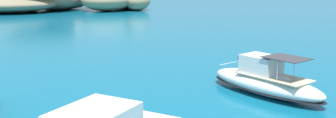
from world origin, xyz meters
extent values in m
ellipsoid|color=#756651|center=(-6.16, 79.54, 1.99)|extent=(14.97, 15.69, 3.98)
ellipsoid|color=#9E8966|center=(-3.15, 83.66, 2.03)|extent=(11.47, 10.08, 4.05)
ellipsoid|color=#84755B|center=(-6.60, 80.12, 1.71)|extent=(23.19, 21.20, 3.41)
ellipsoid|color=#9E8966|center=(12.38, 75.28, 2.31)|extent=(14.63, 14.34, 4.61)
ellipsoid|color=#756651|center=(17.17, 77.89, 1.63)|extent=(12.20, 12.04, 3.25)
ellipsoid|color=#756651|center=(18.59, 76.98, 1.14)|extent=(8.12, 8.63, 2.28)
ellipsoid|color=#9E8966|center=(18.85, 73.73, 2.10)|extent=(8.21, 8.53, 4.20)
ellipsoid|color=white|center=(5.64, 11.75, 0.67)|extent=(4.33, 8.17, 1.33)
ellipsoid|color=black|center=(5.64, 11.75, 0.37)|extent=(4.41, 8.33, 0.16)
cube|color=#C6B793|center=(5.79, 11.19, 1.23)|extent=(3.06, 4.68, 0.06)
cube|color=silver|center=(5.53, 12.13, 1.81)|extent=(2.16, 2.55, 1.10)
cube|color=#2D4756|center=(5.24, 13.21, 1.92)|extent=(1.54, 0.65, 0.58)
cylinder|color=silver|center=(4.83, 14.70, 1.41)|extent=(1.59, 0.47, 0.04)
cube|color=#333338|center=(6.00, 10.43, 2.48)|extent=(2.39, 2.75, 0.04)
cylinder|color=silver|center=(5.21, 10.21, 1.86)|extent=(0.03, 0.03, 1.25)
cylinder|color=silver|center=(6.79, 10.65, 1.86)|extent=(0.03, 0.03, 1.25)
camera|label=1|loc=(-8.83, -6.69, 6.96)|focal=41.41mm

